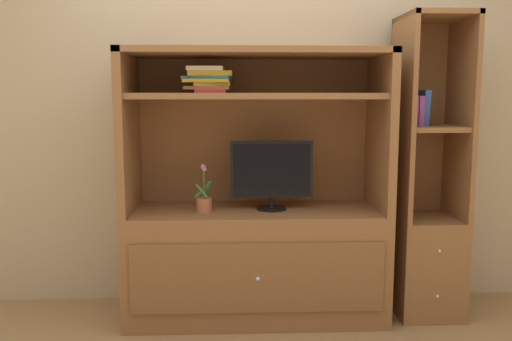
% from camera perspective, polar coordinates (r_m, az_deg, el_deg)
% --- Properties ---
extents(painted_rear_wall, '(6.00, 0.10, 2.80)m').
position_cam_1_polar(painted_rear_wall, '(3.62, -0.26, 8.22)').
color(painted_rear_wall, tan).
rests_on(painted_rear_wall, ground_plane).
extents(media_console, '(1.59, 0.63, 1.66)m').
position_cam_1_polar(media_console, '(3.38, -0.04, -6.75)').
color(media_console, brown).
rests_on(media_console, ground_plane).
extents(tv_monitor, '(0.51, 0.19, 0.43)m').
position_cam_1_polar(tv_monitor, '(3.29, 1.66, -0.25)').
color(tv_monitor, black).
rests_on(tv_monitor, media_console).
extents(potted_plant, '(0.11, 0.14, 0.29)m').
position_cam_1_polar(potted_plant, '(3.27, -5.56, -3.38)').
color(potted_plant, '#B26642').
rests_on(potted_plant, media_console).
extents(magazine_stack, '(0.30, 0.35, 0.15)m').
position_cam_1_polar(magazine_stack, '(3.27, -5.10, 9.58)').
color(magazine_stack, red).
rests_on(magazine_stack, media_console).
extents(bookshelf_tall, '(0.40, 0.47, 1.87)m').
position_cam_1_polar(bookshelf_tall, '(3.58, 17.69, -4.68)').
color(bookshelf_tall, brown).
rests_on(bookshelf_tall, ground_plane).
extents(upright_book_row, '(0.11, 0.18, 0.22)m').
position_cam_1_polar(upright_book_row, '(3.46, 16.83, 6.21)').
color(upright_book_row, purple).
rests_on(upright_book_row, bookshelf_tall).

